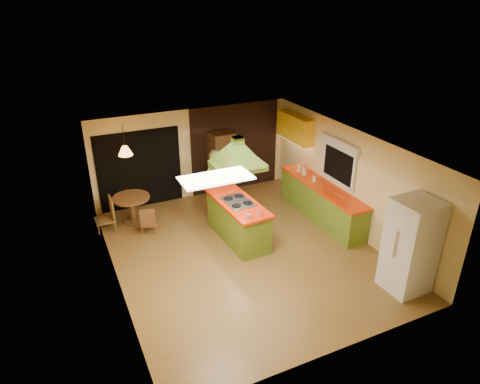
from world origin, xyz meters
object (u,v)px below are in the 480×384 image
refrigerator (411,246)px  canister_large (299,168)px  wall_oven (222,164)px  kitchen_island (238,220)px  man (214,183)px  dining_table (132,204)px

refrigerator → canister_large: refrigerator is taller
refrigerator → wall_oven: refrigerator is taller
kitchen_island → canister_large: size_ratio=9.45×
man → wall_oven: wall_oven is taller
kitchen_island → refrigerator: size_ratio=1.04×
wall_oven → canister_large: (1.68, -1.32, 0.10)m
man → refrigerator: (2.24, -4.35, 0.06)m
wall_oven → dining_table: (-2.66, -0.50, -0.44)m
refrigerator → canister_large: bearing=87.0°
kitchen_island → refrigerator: refrigerator is taller
refrigerator → dining_table: size_ratio=2.08×
kitchen_island → man: man is taller
canister_large → wall_oven: bearing=141.9°
man → dining_table: man is taller
refrigerator → canister_large: (0.09, 4.08, 0.07)m
wall_oven → canister_large: wall_oven is taller
kitchen_island → wall_oven: wall_oven is taller
man → wall_oven: size_ratio=0.97×
wall_oven → dining_table: bearing=-171.2°
dining_table → wall_oven: bearing=10.6°
dining_table → canister_large: size_ratio=4.37×
man → dining_table: (-2.01, 0.54, -0.41)m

